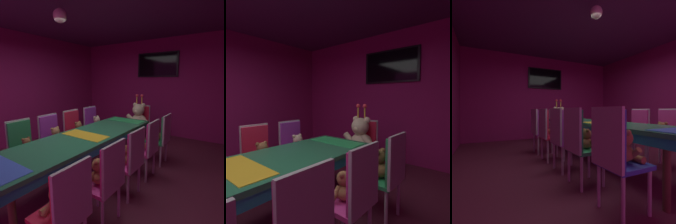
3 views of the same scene
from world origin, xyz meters
TOP-DOWN VIEW (x-y plane):
  - ground_plane at (0.00, 0.00)m, footprint 7.90×7.90m
  - wall_back at (0.00, 3.20)m, footprint 5.20×0.12m
  - wall_left at (-2.60, 0.00)m, footprint 0.12×6.40m
  - banquet_table at (0.00, 0.00)m, footprint 0.90×3.11m
  - chair_left_1 at (-0.87, -0.57)m, footprint 0.42×0.41m
  - teddy_left_1 at (-0.73, -0.57)m, footprint 0.21×0.28m
  - chair_left_2 at (-0.86, -0.02)m, footprint 0.42×0.41m
  - teddy_left_2 at (-0.71, -0.02)m, footprint 0.26×0.33m
  - chair_left_3 at (-0.87, 0.58)m, footprint 0.42×0.41m
  - teddy_left_3 at (-0.72, 0.58)m, footprint 0.25×0.32m
  - chair_left_4 at (-0.86, 1.18)m, footprint 0.42×0.41m
  - teddy_left_4 at (-0.71, 1.18)m, footprint 0.26×0.34m
  - chair_right_0 at (0.89, -1.19)m, footprint 0.42×0.41m
  - teddy_right_0 at (0.74, -1.19)m, footprint 0.22×0.29m
  - chair_right_1 at (0.89, -0.60)m, footprint 0.42×0.41m
  - teddy_right_1 at (0.74, -0.60)m, footprint 0.25×0.32m
  - chair_right_2 at (0.86, -0.01)m, footprint 0.42×0.41m
  - teddy_right_2 at (0.72, -0.01)m, footprint 0.21×0.27m
  - chair_right_3 at (0.86, 0.59)m, footprint 0.42×0.41m
  - teddy_right_3 at (0.71, 0.59)m, footprint 0.22×0.28m
  - chair_right_4 at (0.87, 1.22)m, footprint 0.42×0.41m
  - teddy_right_4 at (0.72, 1.22)m, footprint 0.27×0.35m
  - throne_chair at (0.00, 2.10)m, footprint 0.41×0.42m
  - king_teddy_bear at (0.00, 1.93)m, footprint 0.63×0.49m
  - wall_tv at (0.00, 3.11)m, footprint 1.20×0.06m
  - pendant_light at (-0.28, -0.17)m, footprint 0.20×0.20m

SIDE VIEW (x-z plane):
  - ground_plane at x=0.00m, z-range 0.00..0.00m
  - teddy_right_2 at x=0.72m, z-range 0.44..0.70m
  - teddy_left_1 at x=-0.73m, z-range 0.44..0.70m
  - teddy_right_3 at x=0.71m, z-range 0.44..0.71m
  - teddy_right_0 at x=0.74m, z-range 0.44..0.71m
  - teddy_left_3 at x=-0.72m, z-range 0.44..0.74m
  - teddy_right_1 at x=0.74m, z-range 0.44..0.74m
  - teddy_left_2 at x=-0.71m, z-range 0.44..0.75m
  - teddy_left_4 at x=-0.71m, z-range 0.44..0.76m
  - chair_left_1 at x=-0.87m, z-range 0.10..1.09m
  - chair_left_2 at x=-0.86m, z-range 0.10..1.09m
  - chair_left_3 at x=-0.87m, z-range 0.10..1.09m
  - chair_left_4 at x=-0.86m, z-range 0.10..1.09m
  - chair_right_0 at x=0.89m, z-range 0.10..1.09m
  - chair_right_1 at x=0.89m, z-range 0.10..1.09m
  - chair_right_2 at x=0.86m, z-range 0.10..1.09m
  - chair_right_3 at x=0.86m, z-range 0.10..1.09m
  - chair_right_4 at x=0.87m, z-range 0.10..1.09m
  - throne_chair at x=0.00m, z-range 0.10..1.09m
  - teddy_right_4 at x=0.72m, z-range 0.43..0.77m
  - banquet_table at x=0.00m, z-range 0.28..1.03m
  - king_teddy_bear at x=0.00m, z-range 0.31..1.13m
  - wall_back at x=0.00m, z-range 0.00..2.80m
  - wall_left at x=-2.60m, z-range 0.00..2.80m
  - wall_tv at x=0.00m, z-range 1.70..2.40m
  - pendant_light at x=-0.28m, z-range 2.45..2.65m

